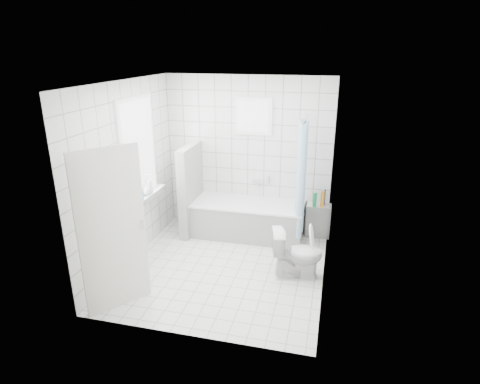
# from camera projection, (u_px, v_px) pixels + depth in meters

# --- Properties ---
(ground) EXTENTS (3.00, 3.00, 0.00)m
(ground) POSITION_uv_depth(u_px,v_px,m) (225.00, 267.00, 5.81)
(ground) COLOR white
(ground) RESTS_ON ground
(ceiling) EXTENTS (3.00, 3.00, 0.00)m
(ceiling) POSITION_uv_depth(u_px,v_px,m) (222.00, 82.00, 4.92)
(ceiling) COLOR white
(ceiling) RESTS_ON ground
(wall_back) EXTENTS (2.80, 0.02, 2.60)m
(wall_back) POSITION_uv_depth(u_px,v_px,m) (248.00, 155.00, 6.73)
(wall_back) COLOR white
(wall_back) RESTS_ON ground
(wall_front) EXTENTS (2.80, 0.02, 2.60)m
(wall_front) POSITION_uv_depth(u_px,v_px,m) (182.00, 229.00, 4.00)
(wall_front) COLOR white
(wall_front) RESTS_ON ground
(wall_left) EXTENTS (0.02, 3.00, 2.60)m
(wall_left) POSITION_uv_depth(u_px,v_px,m) (128.00, 175.00, 5.68)
(wall_left) COLOR white
(wall_left) RESTS_ON ground
(wall_right) EXTENTS (0.02, 3.00, 2.60)m
(wall_right) POSITION_uv_depth(u_px,v_px,m) (330.00, 191.00, 5.05)
(wall_right) COLOR white
(wall_right) RESTS_ON ground
(window_left) EXTENTS (0.01, 0.90, 1.40)m
(window_left) POSITION_uv_depth(u_px,v_px,m) (139.00, 149.00, 5.84)
(window_left) COLOR white
(window_left) RESTS_ON wall_left
(window_back) EXTENTS (0.50, 0.01, 0.50)m
(window_back) POSITION_uv_depth(u_px,v_px,m) (254.00, 117.00, 6.45)
(window_back) COLOR white
(window_back) RESTS_ON wall_back
(window_sill) EXTENTS (0.18, 1.02, 0.08)m
(window_sill) POSITION_uv_depth(u_px,v_px,m) (146.00, 197.00, 6.08)
(window_sill) COLOR white
(window_sill) RESTS_ON wall_left
(door) EXTENTS (0.52, 0.66, 2.00)m
(door) POSITION_uv_depth(u_px,v_px,m) (112.00, 231.00, 4.63)
(door) COLOR silver
(door) RESTS_ON ground
(bathtub) EXTENTS (1.83, 0.77, 0.58)m
(bathtub) POSITION_uv_depth(u_px,v_px,m) (248.00, 219.00, 6.72)
(bathtub) COLOR white
(bathtub) RESTS_ON ground
(partition_wall) EXTENTS (0.15, 0.85, 1.50)m
(partition_wall) POSITION_uv_depth(u_px,v_px,m) (191.00, 189.00, 6.73)
(partition_wall) COLOR white
(partition_wall) RESTS_ON ground
(tiled_ledge) EXTENTS (0.40, 0.24, 0.55)m
(tiled_ledge) POSITION_uv_depth(u_px,v_px,m) (318.00, 220.00, 6.70)
(tiled_ledge) COLOR white
(tiled_ledge) RESTS_ON ground
(toilet) EXTENTS (0.76, 0.54, 0.70)m
(toilet) POSITION_uv_depth(u_px,v_px,m) (297.00, 254.00, 5.47)
(toilet) COLOR white
(toilet) RESTS_ON ground
(curtain_rod) EXTENTS (0.02, 0.80, 0.02)m
(curtain_rod) POSITION_uv_depth(u_px,v_px,m) (305.00, 119.00, 5.92)
(curtain_rod) COLOR silver
(curtain_rod) RESTS_ON wall_back
(shower_curtain) EXTENTS (0.14, 0.48, 1.78)m
(shower_curtain) POSITION_uv_depth(u_px,v_px,m) (301.00, 180.00, 6.11)
(shower_curtain) COLOR #418BBF
(shower_curtain) RESTS_ON curtain_rod
(tub_faucet) EXTENTS (0.18, 0.06, 0.06)m
(tub_faucet) POSITION_uv_depth(u_px,v_px,m) (258.00, 182.00, 6.81)
(tub_faucet) COLOR silver
(tub_faucet) RESTS_ON wall_back
(sill_bottles) EXTENTS (0.18, 0.57, 0.32)m
(sill_bottles) POSITION_uv_depth(u_px,v_px,m) (142.00, 189.00, 5.92)
(sill_bottles) COLOR #DE56A9
(sill_bottles) RESTS_ON window_sill
(ledge_bottles) EXTENTS (0.20, 0.18, 0.28)m
(ledge_bottles) POSITION_uv_depth(u_px,v_px,m) (320.00, 199.00, 6.52)
(ledge_bottles) COLOR #151EAF
(ledge_bottles) RESTS_ON tiled_ledge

